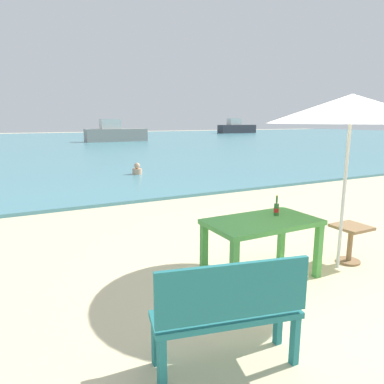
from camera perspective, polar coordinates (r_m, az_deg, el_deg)
ground_plane at (r=4.99m, az=20.71°, el=-12.58°), size 120.00×120.00×0.00m
sea_water at (r=33.21m, az=-21.60°, el=7.43°), size 120.00×50.00×0.08m
picnic_table_green at (r=4.51m, az=11.27°, el=-5.79°), size 1.40×0.80×0.76m
beer_bottle_amber at (r=4.70m, az=13.54°, el=-2.60°), size 0.07×0.07×0.26m
patio_umbrella at (r=4.94m, az=24.46°, el=12.18°), size 2.10×2.10×2.30m
side_table_wood at (r=5.44m, az=24.33°, el=-6.88°), size 0.44×0.44×0.54m
bench_teal_center at (r=2.89m, az=6.08°, el=-18.28°), size 1.25×0.62×0.95m
swimmer_person at (r=12.74m, az=-8.89°, el=3.59°), size 0.34×0.34×0.41m
boat_sailboat at (r=33.09m, az=-12.34°, el=9.28°), size 5.51×1.50×2.00m
boat_barge at (r=53.91m, az=7.24°, el=10.30°), size 5.92×1.62×2.15m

